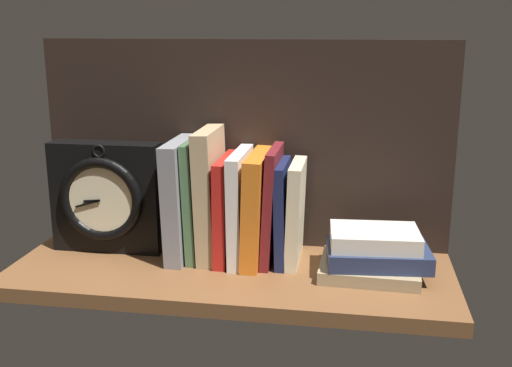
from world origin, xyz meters
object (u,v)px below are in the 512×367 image
at_px(book_tan_shortstories, 210,194).
at_px(framed_clock, 106,197).
at_px(book_white_catcher, 241,206).
at_px(book_cream_twain, 296,213).
at_px(book_green_romantic, 196,199).
at_px(book_red_requiem, 227,208).
at_px(book_maroon_dawkins, 272,205).
at_px(book_orange_pandolfini, 257,207).
at_px(book_navy_bierce, 283,212).
at_px(book_stack_side, 374,254).
at_px(book_gray_chess, 181,199).

height_order(book_tan_shortstories, framed_clock, book_tan_shortstories).
distance_m(book_white_catcher, book_cream_twain, 0.10).
xyz_separation_m(book_green_romantic, framed_clock, (-0.17, -0.00, -0.00)).
relative_size(book_green_romantic, book_red_requiem, 1.15).
xyz_separation_m(book_tan_shortstories, book_red_requiem, (0.03, 0.00, -0.02)).
relative_size(book_green_romantic, book_cream_twain, 1.19).
relative_size(book_maroon_dawkins, framed_clock, 1.00).
distance_m(book_green_romantic, book_orange_pandolfini, 0.11).
distance_m(book_orange_pandolfini, book_navy_bierce, 0.05).
xyz_separation_m(book_orange_pandolfini, book_navy_bierce, (0.05, 0.00, -0.01)).
distance_m(book_red_requiem, book_orange_pandolfini, 0.05).
relative_size(book_orange_pandolfini, book_stack_side, 1.04).
bearing_deg(book_green_romantic, framed_clock, -178.94).
relative_size(book_tan_shortstories, book_maroon_dawkins, 1.14).
bearing_deg(book_stack_side, book_gray_chess, 173.46).
bearing_deg(book_white_catcher, book_orange_pandolfini, 0.00).
height_order(book_gray_chess, book_tan_shortstories, book_tan_shortstories).
relative_size(book_white_catcher, book_maroon_dawkins, 0.96).
bearing_deg(book_tan_shortstories, book_navy_bierce, 0.00).
bearing_deg(book_cream_twain, book_orange_pandolfini, 180.00).
relative_size(book_red_requiem, book_orange_pandolfini, 0.96).
bearing_deg(framed_clock, book_red_requiem, 0.79).
bearing_deg(framed_clock, book_cream_twain, 0.51).
relative_size(book_gray_chess, book_navy_bierce, 1.18).
distance_m(book_green_romantic, book_red_requiem, 0.06).
xyz_separation_m(book_white_catcher, book_cream_twain, (0.10, 0.00, -0.01)).
height_order(book_red_requiem, book_maroon_dawkins, book_maroon_dawkins).
distance_m(book_green_romantic, book_white_catcher, 0.08).
relative_size(book_tan_shortstories, book_navy_bierce, 1.30).
bearing_deg(book_cream_twain, book_gray_chess, 180.00).
bearing_deg(book_maroon_dawkins, book_gray_chess, 180.00).
height_order(book_orange_pandolfini, framed_clock, framed_clock).
height_order(book_red_requiem, book_cream_twain, book_red_requiem).
bearing_deg(book_red_requiem, book_stack_side, -8.61).
bearing_deg(book_stack_side, book_green_romantic, 172.91).
height_order(book_cream_twain, framed_clock, framed_clock).
height_order(book_red_requiem, book_white_catcher, book_white_catcher).
distance_m(book_gray_chess, book_white_catcher, 0.11).
height_order(book_white_catcher, book_orange_pandolfini, book_white_catcher).
relative_size(book_white_catcher, book_navy_bierce, 1.09).
distance_m(book_white_catcher, book_orange_pandolfini, 0.03).
height_order(book_navy_bierce, book_stack_side, book_navy_bierce).
bearing_deg(book_tan_shortstories, book_orange_pandolfini, 0.00).
bearing_deg(book_tan_shortstories, book_gray_chess, 180.00).
height_order(book_green_romantic, book_maroon_dawkins, book_green_romantic).
distance_m(framed_clock, book_stack_side, 0.49).
bearing_deg(book_orange_pandolfini, book_navy_bierce, 0.00).
distance_m(book_orange_pandolfini, framed_clock, 0.28).
distance_m(book_green_romantic, book_tan_shortstories, 0.03).
relative_size(book_white_catcher, book_cream_twain, 1.09).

